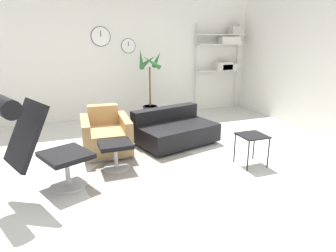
{
  "coord_description": "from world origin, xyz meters",
  "views": [
    {
      "loc": [
        -1.3,
        -3.84,
        1.78
      ],
      "look_at": [
        0.12,
        0.01,
        0.55
      ],
      "focal_mm": 32.0,
      "sensor_mm": 36.0,
      "label": 1
    }
  ],
  "objects_px": {
    "couch_low": "(174,131)",
    "potted_plant": "(150,96)",
    "armchair_red": "(106,136)",
    "lounge_chair": "(35,137)",
    "shelf_unit": "(226,51)",
    "ottoman": "(116,150)",
    "side_table": "(252,139)"
  },
  "relations": [
    {
      "from": "potted_plant",
      "to": "shelf_unit",
      "type": "relative_size",
      "value": 0.75
    },
    {
      "from": "lounge_chair",
      "to": "couch_low",
      "type": "distance_m",
      "value": 2.43
    },
    {
      "from": "couch_low",
      "to": "side_table",
      "type": "relative_size",
      "value": 3.24
    },
    {
      "from": "potted_plant",
      "to": "armchair_red",
      "type": "bearing_deg",
      "value": -127.89
    },
    {
      "from": "ottoman",
      "to": "lounge_chair",
      "type": "bearing_deg",
      "value": -156.48
    },
    {
      "from": "ottoman",
      "to": "couch_low",
      "type": "xyz_separation_m",
      "value": [
        1.15,
        0.7,
        -0.06
      ]
    },
    {
      "from": "armchair_red",
      "to": "potted_plant",
      "type": "relative_size",
      "value": 0.57
    },
    {
      "from": "ottoman",
      "to": "armchair_red",
      "type": "relative_size",
      "value": 0.5
    },
    {
      "from": "side_table",
      "to": "armchair_red",
      "type": "bearing_deg",
      "value": 146.51
    },
    {
      "from": "armchair_red",
      "to": "potted_plant",
      "type": "distance_m",
      "value": 2.01
    },
    {
      "from": "shelf_unit",
      "to": "potted_plant",
      "type": "bearing_deg",
      "value": -169.91
    },
    {
      "from": "potted_plant",
      "to": "shelf_unit",
      "type": "bearing_deg",
      "value": 10.09
    },
    {
      "from": "side_table",
      "to": "shelf_unit",
      "type": "relative_size",
      "value": 0.22
    },
    {
      "from": "lounge_chair",
      "to": "armchair_red",
      "type": "xyz_separation_m",
      "value": [
        0.93,
        1.12,
        -0.45
      ]
    },
    {
      "from": "couch_low",
      "to": "potted_plant",
      "type": "relative_size",
      "value": 0.95
    },
    {
      "from": "side_table",
      "to": "shelf_unit",
      "type": "bearing_deg",
      "value": 66.09
    },
    {
      "from": "armchair_red",
      "to": "side_table",
      "type": "relative_size",
      "value": 1.96
    },
    {
      "from": "lounge_chair",
      "to": "shelf_unit",
      "type": "distance_m",
      "value": 5.24
    },
    {
      "from": "ottoman",
      "to": "potted_plant",
      "type": "bearing_deg",
      "value": 62.19
    },
    {
      "from": "couch_low",
      "to": "potted_plant",
      "type": "height_order",
      "value": "potted_plant"
    },
    {
      "from": "couch_low",
      "to": "lounge_chair",
      "type": "bearing_deg",
      "value": 13.61
    },
    {
      "from": "couch_low",
      "to": "shelf_unit",
      "type": "bearing_deg",
      "value": -151.72
    },
    {
      "from": "couch_low",
      "to": "potted_plant",
      "type": "distance_m",
      "value": 1.6
    },
    {
      "from": "lounge_chair",
      "to": "couch_low",
      "type": "xyz_separation_m",
      "value": [
        2.1,
        1.12,
        -0.5
      ]
    },
    {
      "from": "potted_plant",
      "to": "lounge_chair",
      "type": "bearing_deg",
      "value": -128.67
    },
    {
      "from": "shelf_unit",
      "to": "lounge_chair",
      "type": "bearing_deg",
      "value": -143.99
    },
    {
      "from": "lounge_chair",
      "to": "potted_plant",
      "type": "relative_size",
      "value": 0.78
    },
    {
      "from": "lounge_chair",
      "to": "ottoman",
      "type": "distance_m",
      "value": 1.13
    },
    {
      "from": "couch_low",
      "to": "potted_plant",
      "type": "xyz_separation_m",
      "value": [
        0.05,
        1.57,
        0.33
      ]
    },
    {
      "from": "shelf_unit",
      "to": "couch_low",
      "type": "bearing_deg",
      "value": -137.32
    },
    {
      "from": "armchair_red",
      "to": "couch_low",
      "type": "bearing_deg",
      "value": -177.0
    },
    {
      "from": "armchair_red",
      "to": "couch_low",
      "type": "relative_size",
      "value": 0.6
    }
  ]
}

